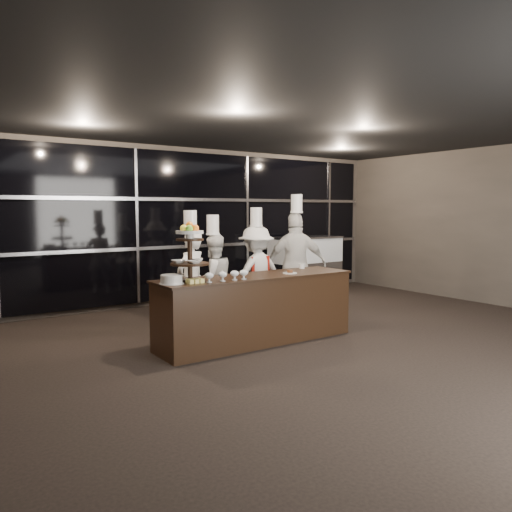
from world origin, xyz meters
TOP-DOWN VIEW (x-y plane):
  - room at (0.00, 0.00)m, footprint 10.00×10.00m
  - window_wall at (0.00, 4.94)m, footprint 8.60×0.10m
  - buffet_counter at (-0.75, 1.75)m, footprint 2.84×0.74m
  - display_stand at (-1.75, 1.75)m, footprint 0.48×0.48m
  - compotes at (-1.34, 1.53)m, footprint 0.62×0.11m
  - layer_cake at (-2.03, 1.70)m, footprint 0.30×0.30m
  - pastry_squares at (-1.77, 1.58)m, footprint 0.20×0.13m
  - small_plate at (-0.25, 1.65)m, footprint 0.20×0.20m
  - chef_cup at (0.26, 2.00)m, footprint 0.08×0.08m
  - display_case at (2.28, 4.30)m, footprint 1.55×0.68m
  - chef_a at (-1.22, 2.75)m, footprint 0.65×0.56m
  - chef_b at (-0.75, 2.92)m, footprint 0.70×0.55m
  - chef_c at (0.04, 2.89)m, footprint 1.05×0.67m
  - chef_d at (0.73, 2.72)m, footprint 1.11×0.85m

SIDE VIEW (x-z plane):
  - buffet_counter at x=-0.75m, z-range 0.01..0.93m
  - display_case at x=2.28m, z-range 0.07..1.31m
  - chef_b at x=-0.75m, z-range -0.13..1.60m
  - chef_c at x=0.04m, z-range -0.14..1.70m
  - chef_a at x=-1.22m, z-range -0.11..1.68m
  - chef_d at x=0.73m, z-range -0.13..1.92m
  - small_plate at x=-0.25m, z-range 0.91..0.96m
  - pastry_squares at x=-1.77m, z-range 0.92..0.97m
  - chef_cup at x=0.26m, z-range 0.92..0.99m
  - layer_cake at x=-2.03m, z-range 0.92..1.03m
  - compotes at x=-1.34m, z-range 0.94..1.06m
  - display_stand at x=-1.75m, z-range 0.97..1.71m
  - room at x=0.00m, z-range -3.50..6.50m
  - window_wall at x=0.00m, z-range 0.10..2.90m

